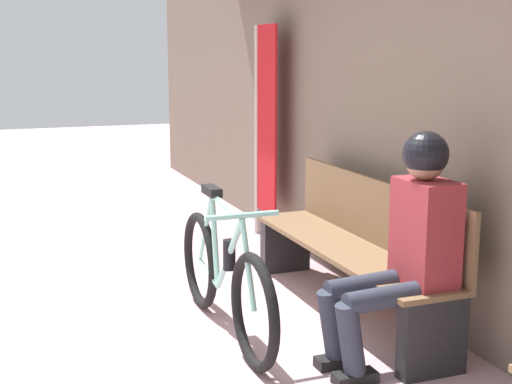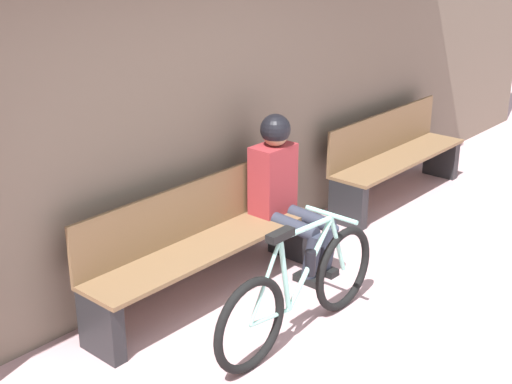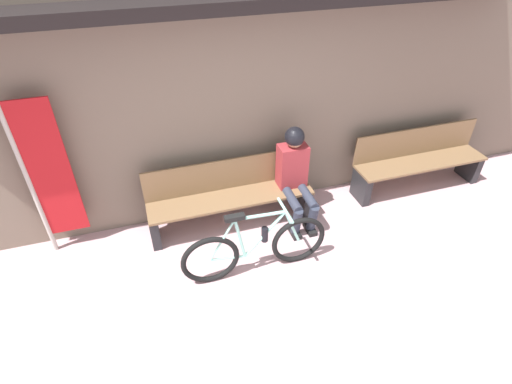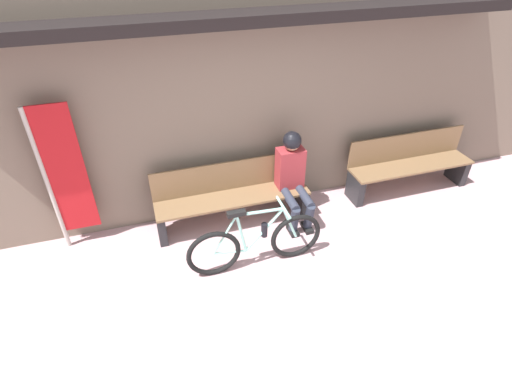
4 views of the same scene
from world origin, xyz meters
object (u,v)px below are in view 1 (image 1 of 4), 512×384
(bicycle, at_px, (224,278))
(banner_pole, at_px, (264,124))
(park_bench_near, at_px, (354,250))
(person_seated, at_px, (408,236))

(bicycle, bearing_deg, banner_pole, 152.52)
(park_bench_near, height_order, person_seated, person_seated)
(park_bench_near, bearing_deg, person_seated, -9.05)
(bicycle, distance_m, person_seated, 1.09)
(bicycle, relative_size, banner_pole, 0.87)
(bicycle, bearing_deg, person_seated, 45.63)
(park_bench_near, xyz_separation_m, banner_pole, (-1.88, 0.15, 0.59))
(park_bench_near, relative_size, person_seated, 1.62)
(park_bench_near, height_order, bicycle, park_bench_near)
(bicycle, height_order, banner_pole, banner_pole)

